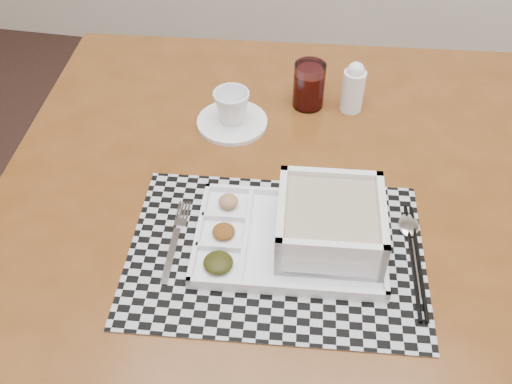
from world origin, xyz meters
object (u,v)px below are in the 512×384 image
(dining_table, at_px, (286,228))
(creamer_bottle, at_px, (353,87))
(serving_tray, at_px, (317,229))
(juice_glass, at_px, (309,87))
(cup, at_px, (232,107))

(dining_table, relative_size, creamer_bottle, 10.37)
(serving_tray, height_order, juice_glass, juice_glass)
(dining_table, relative_size, cup, 15.81)
(serving_tray, bearing_deg, juice_glass, 98.50)
(creamer_bottle, bearing_deg, juice_glass, -178.79)
(dining_table, bearing_deg, creamer_bottle, 71.86)
(cup, bearing_deg, dining_table, -53.97)
(serving_tray, xyz_separation_m, juice_glass, (-0.06, 0.39, 0.01))
(dining_table, bearing_deg, juice_glass, 89.45)
(serving_tray, relative_size, cup, 4.45)
(serving_tray, distance_m, juice_glass, 0.40)
(cup, bearing_deg, juice_glass, 32.57)
(dining_table, distance_m, cup, 0.28)
(dining_table, height_order, cup, cup)
(cup, xyz_separation_m, creamer_bottle, (0.24, 0.10, 0.01))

